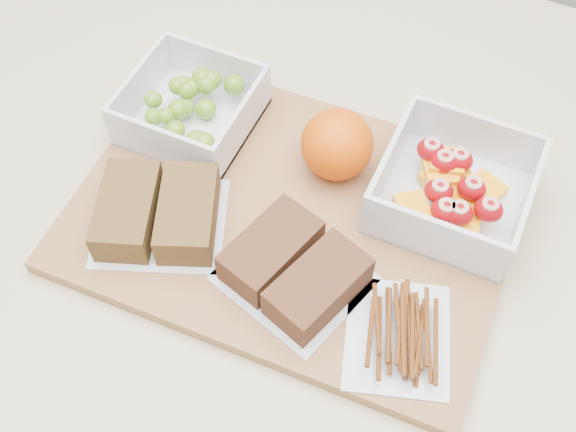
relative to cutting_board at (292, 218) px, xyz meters
name	(u,v)px	position (x,y,z in m)	size (l,w,h in m)	color
counter	(287,392)	(0.00, -0.01, -0.46)	(1.20, 0.90, 0.90)	beige
cutting_board	(292,218)	(0.00, 0.00, 0.00)	(0.42, 0.30, 0.02)	#9C6B40
grape_container	(193,108)	(-0.14, 0.07, 0.03)	(0.13, 0.13, 0.05)	silver
fruit_container	(453,190)	(0.14, 0.08, 0.03)	(0.14, 0.14, 0.06)	silver
orange	(337,145)	(0.02, 0.07, 0.04)	(0.07, 0.07, 0.07)	#E85505
sandwich_bag_left	(158,213)	(-0.11, -0.06, 0.03)	(0.16, 0.15, 0.04)	silver
sandwich_bag_center	(294,269)	(0.03, -0.07, 0.03)	(0.15, 0.14, 0.04)	silver
pretzel_bag	(399,331)	(0.14, -0.08, 0.02)	(0.12, 0.13, 0.02)	silver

